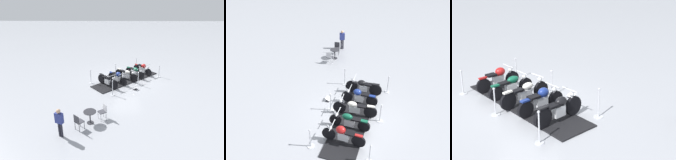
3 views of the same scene
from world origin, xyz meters
The scene contains 18 objects.
ground_plane centered at (0.00, 0.00, 0.00)m, with size 80.00×80.00×0.00m, color #A8AAB2.
display_platform centered at (0.00, 0.00, 0.03)m, with size 6.19×1.58×0.05m, color black.
motorcycle_black centered at (1.32, -1.49, 0.52)m, with size 1.66×1.57×1.05m.
motorcycle_navy centered at (0.67, -0.73, 0.52)m, with size 1.62×1.46×0.93m.
motorcycle_cream centered at (0.02, 0.02, 0.50)m, with size 1.71×1.74×1.00m.
motorcycle_forest centered at (-0.63, 0.77, 0.49)m, with size 1.62×1.45×0.89m.
motorcycle_maroon centered at (-1.28, 1.53, 0.56)m, with size 1.62×1.42×0.95m.
stanchion_right_rear centered at (-0.71, 2.87, 0.32)m, with size 0.35×0.35×1.05m.
stanchion_right_mid centered at (1.01, 0.88, 0.34)m, with size 0.36×0.36×1.12m.
stanchion_right_front centered at (2.74, -1.11, 0.34)m, with size 0.36×0.36×1.14m.
stanchion_left_rear centered at (-2.74, 1.11, 0.35)m, with size 0.32×0.32×1.06m.
stanchion_left_mid centered at (-1.01, -0.88, 0.33)m, with size 0.34×0.34×1.07m.
stanchion_left_front centered at (0.71, -2.87, 0.38)m, with size 0.31×0.31×1.12m.
info_placard centered at (1.82, 0.60, 0.07)m, with size 0.41×0.41×0.21m.
cafe_table centered at (6.06, -2.31, 0.55)m, with size 0.70×0.70×0.74m.
cafe_chair_near_table centered at (5.62, -1.62, 0.53)m, with size 0.55×0.55×0.90m.
cafe_chair_across_table centered at (6.68, -2.85, 0.54)m, with size 0.56×0.56×0.92m.
bystander_person centered at (7.20, -3.65, 0.95)m, with size 0.37×0.46×1.59m.
Camera 2 is at (-7.37, 5.39, 8.27)m, focal length 36.70 mm.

